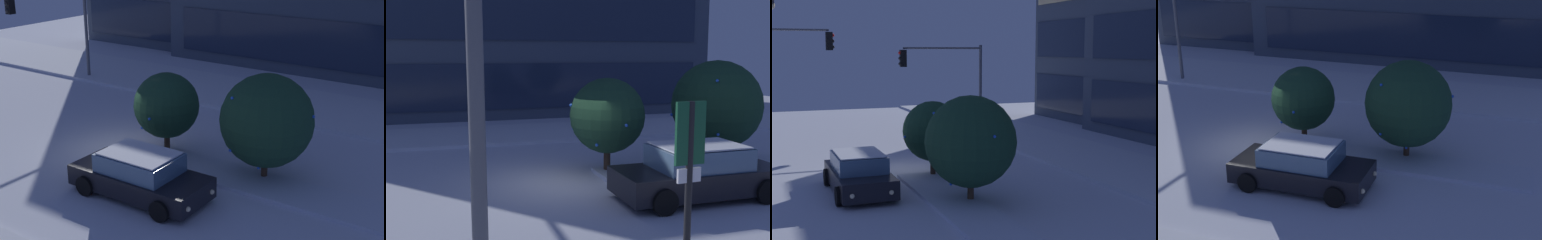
# 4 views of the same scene
# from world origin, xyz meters

# --- Properties ---
(ground) EXTENTS (52.00, 52.00, 0.00)m
(ground) POSITION_xyz_m (0.00, 0.00, 0.00)
(ground) COLOR silver
(curb_strip_far) EXTENTS (52.00, 5.20, 0.14)m
(curb_strip_far) POSITION_xyz_m (0.00, 9.00, 0.07)
(curb_strip_far) COLOR silver
(curb_strip_far) RESTS_ON ground
(median_strip) EXTENTS (9.00, 1.80, 0.14)m
(median_strip) POSITION_xyz_m (5.74, 0.27, 0.07)
(median_strip) COLOR silver
(median_strip) RESTS_ON ground
(car_near) EXTENTS (4.63, 2.16, 1.49)m
(car_near) POSITION_xyz_m (3.04, -2.50, 0.71)
(car_near) COLOR black
(car_near) RESTS_ON ground
(parking_info_sign) EXTENTS (0.55, 0.12, 3.14)m
(parking_info_sign) POSITION_xyz_m (0.27, -6.71, 2.02)
(parking_info_sign) COLOR black
(parking_info_sign) RESTS_ON ground
(decorated_tree_median) EXTENTS (2.44, 2.48, 3.14)m
(decorated_tree_median) POSITION_xyz_m (1.66, 0.77, 1.91)
(decorated_tree_median) COLOR #473323
(decorated_tree_median) RESTS_ON ground
(decorated_tree_left_of_median) EXTENTS (3.14, 3.13, 3.69)m
(decorated_tree_left_of_median) POSITION_xyz_m (5.74, 0.82, 2.12)
(decorated_tree_left_of_median) COLOR #473323
(decorated_tree_left_of_median) RESTS_ON ground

